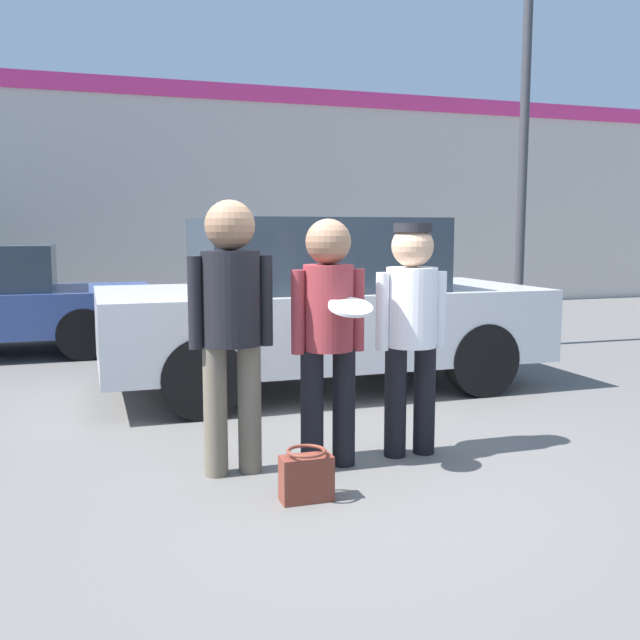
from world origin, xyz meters
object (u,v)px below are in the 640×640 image
person_right (411,319)px  handbag (306,476)px  parked_car_near (317,304)px  street_lamp (538,107)px  person_left (231,312)px  person_middle_with_frisbee (328,323)px

person_right → handbag: 1.37m
parked_car_near → street_lamp: 4.45m
person_right → parked_car_near: bearing=88.2°
handbag → person_left: bearing=117.2°
person_left → parked_car_near: person_left is taller
person_right → street_lamp: bearing=46.6°
person_right → person_middle_with_frisbee: bearing=-174.0°
person_right → handbag: (-0.93, -0.59, -0.80)m
person_left → street_lamp: bearing=38.1°
person_middle_with_frisbee → handbag: bearing=-120.8°
person_right → handbag: bearing=-147.6°
person_right → street_lamp: (3.57, 3.78, 2.18)m
person_left → handbag: 1.12m
street_lamp → person_left: bearing=-141.9°
parked_car_near → handbag: parked_car_near is taller
street_lamp → person_right: bearing=-133.4°
street_lamp → handbag: size_ratio=16.63×
person_middle_with_frisbee → street_lamp: street_lamp is taller
person_middle_with_frisbee → street_lamp: (4.18, 3.84, 2.18)m
person_middle_with_frisbee → parked_car_near: (0.69, 2.35, -0.13)m
person_left → person_right: person_left is taller
person_left → person_right: 1.24m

